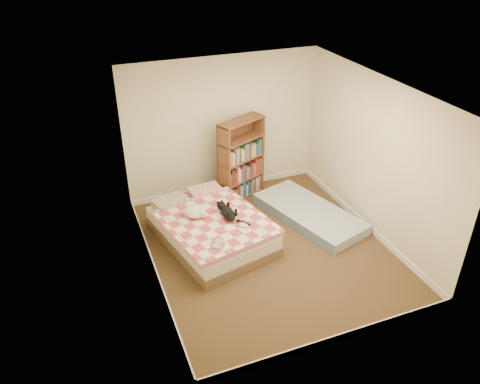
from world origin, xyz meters
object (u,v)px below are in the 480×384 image
object	(u,v)px
floor_mattress	(309,213)
black_cat	(227,212)
bookshelf	(241,168)
white_dog	(196,211)
bed	(211,228)

from	to	relation	value
floor_mattress	black_cat	bearing A→B (deg)	167.79
bookshelf	black_cat	world-z (taller)	bookshelf
bookshelf	floor_mattress	distance (m)	1.47
black_cat	white_dog	bearing A→B (deg)	151.87
bookshelf	black_cat	distance (m)	1.44
bed	bookshelf	distance (m)	1.52
bookshelf	floor_mattress	xyz separation A→B (m)	(0.80, -1.14, -0.46)
white_dog	bed	bearing A→B (deg)	-8.32
bed	bookshelf	world-z (taller)	bookshelf
black_cat	white_dog	distance (m)	0.49
bookshelf	black_cat	bearing A→B (deg)	-143.68
floor_mattress	bookshelf	bearing A→B (deg)	108.51
white_dog	black_cat	bearing A→B (deg)	-12.81
black_cat	white_dog	world-z (taller)	white_dog
floor_mattress	white_dog	bearing A→B (deg)	161.79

